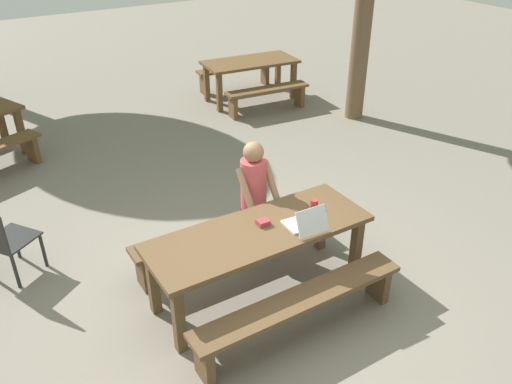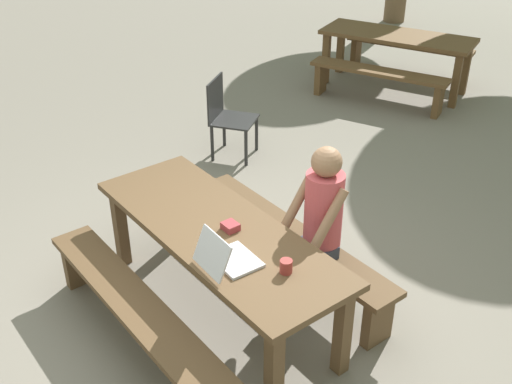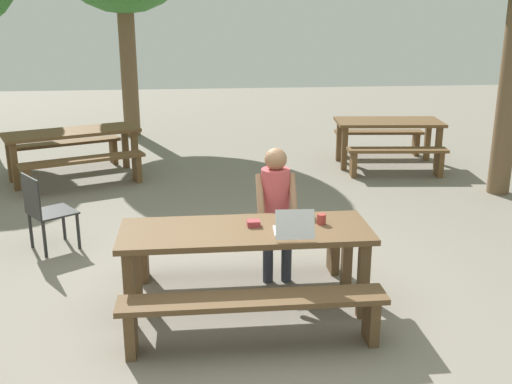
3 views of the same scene
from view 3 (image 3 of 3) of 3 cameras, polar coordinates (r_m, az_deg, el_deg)
The scene contains 15 objects.
ground_plane at distance 5.54m, azimuth -0.95°, elevation -10.67°, with size 30.00×30.00×0.00m, color gray.
picnic_table_front at distance 5.27m, azimuth -0.98°, elevation -4.51°, with size 2.16×0.77×0.74m.
bench_near at distance 4.79m, azimuth -0.26°, elevation -10.87°, with size 2.08×0.30×0.43m.
bench_far at distance 6.01m, azimuth -1.52°, elevation -4.86°, with size 2.08×0.30×0.43m.
laptop at distance 5.08m, azimuth 3.53°, elevation -3.43°, with size 0.34×0.36×0.25m.
small_pouch at distance 5.29m, azimuth -0.23°, elevation -2.95°, with size 0.11×0.10×0.05m.
coffee_mug at distance 5.36m, azimuth 6.14°, elevation -2.53°, with size 0.08×0.08×0.09m.
person_seated at distance 5.87m, azimuth 1.86°, elevation -1.15°, with size 0.38×0.40×1.29m.
plastic_chair at distance 6.96m, azimuth -19.15°, elevation -1.62°, with size 0.61×0.61×0.86m.
picnic_table_mid at distance 10.39m, azimuth 12.28°, elevation 5.91°, with size 1.79×0.97×0.76m.
bench_mid_south at distance 9.78m, azimuth 13.05°, elevation 3.31°, with size 1.57×0.44×0.44m.
bench_mid_north at distance 11.12m, azimuth 11.40°, elevation 5.05°, with size 1.57×0.44×0.44m.
picnic_table_rear at distance 9.75m, azimuth -16.83°, elevation 4.85°, with size 2.11×1.42×0.75m.
bench_rear_south at distance 9.21m, azimuth -15.82°, elevation 2.37°, with size 1.76×0.96×0.46m.
bench_rear_north at distance 10.42m, azimuth -17.44°, elevation 3.90°, with size 1.76×0.96×0.46m.
Camera 3 is at (-0.41, -4.89, 2.58)m, focal length 42.74 mm.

